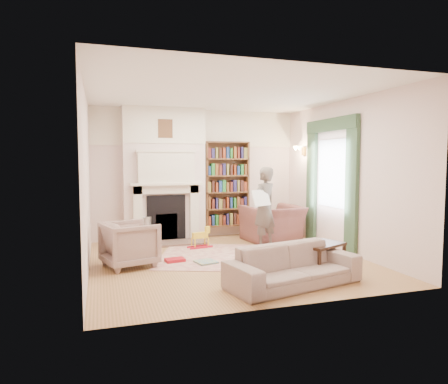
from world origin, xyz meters
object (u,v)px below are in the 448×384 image
object	(u,v)px
man_reading	(264,208)
coffee_table	(321,258)
armchair_reading	(272,223)
armchair_left	(130,244)
sofa	(294,266)
paraffin_heater	(146,230)
bookcase	(227,184)
rocking_horse	(200,238)

from	to	relation	value
man_reading	coffee_table	bearing A→B (deg)	67.26
armchair_reading	armchair_left	xyz separation A→B (m)	(-3.04, -1.21, -0.01)
coffee_table	armchair_left	bearing A→B (deg)	131.36
sofa	paraffin_heater	world-z (taller)	paraffin_heater
bookcase	armchair_reading	xyz separation A→B (m)	(0.77, -0.78, -0.81)
bookcase	coffee_table	world-z (taller)	bookcase
sofa	coffee_table	xyz separation A→B (m)	(0.69, 0.45, -0.05)
bookcase	armchair_left	xyz separation A→B (m)	(-2.27, -1.99, -0.81)
armchair_reading	sofa	world-z (taller)	armchair_reading
armchair_reading	man_reading	bearing A→B (deg)	46.11
bookcase	man_reading	world-z (taller)	bookcase
sofa	man_reading	world-z (taller)	man_reading
bookcase	armchair_left	bearing A→B (deg)	-138.79
sofa	paraffin_heater	size ratio (longest dim) A/B	3.39
sofa	rocking_horse	world-z (taller)	sofa
coffee_table	man_reading	bearing A→B (deg)	70.34
paraffin_heater	rocking_horse	xyz separation A→B (m)	(0.94, -0.83, -0.07)
bookcase	man_reading	xyz separation A→B (m)	(0.32, -1.38, -0.39)
armchair_left	paraffin_heater	world-z (taller)	armchair_left
armchair_left	armchair_reading	bearing A→B (deg)	-84.80
armchair_left	sofa	xyz separation A→B (m)	(2.04, -1.69, -0.09)
armchair_left	coffee_table	distance (m)	3.01
coffee_table	armchair_reading	bearing A→B (deg)	58.73
coffee_table	sofa	bearing A→B (deg)	-171.18
armchair_reading	armchair_left	size ratio (longest dim) A/B	1.43
armchair_left	rocking_horse	xyz separation A→B (m)	(1.39, 0.94, -0.15)
rocking_horse	bookcase	bearing A→B (deg)	38.17
armchair_left	man_reading	xyz separation A→B (m)	(2.59, 0.61, 0.43)
armchair_reading	bookcase	bearing A→B (deg)	-52.64
armchair_left	coffee_table	size ratio (longest dim) A/B	1.13
armchair_left	man_reading	bearing A→B (deg)	-93.27
armchair_left	paraffin_heater	bearing A→B (deg)	-30.74
armchair_reading	coffee_table	world-z (taller)	armchair_reading
armchair_reading	man_reading	world-z (taller)	man_reading
rocking_horse	sofa	bearing A→B (deg)	-88.03
bookcase	rocking_horse	size ratio (longest dim) A/B	3.91
armchair_reading	man_reading	size ratio (longest dim) A/B	0.72
coffee_table	rocking_horse	size ratio (longest dim) A/B	1.48
paraffin_heater	rocking_horse	distance (m)	1.26
paraffin_heater	sofa	bearing A→B (deg)	-65.32
armchair_reading	rocking_horse	bearing A→B (deg)	2.34
man_reading	rocking_horse	bearing A→B (deg)	-42.66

